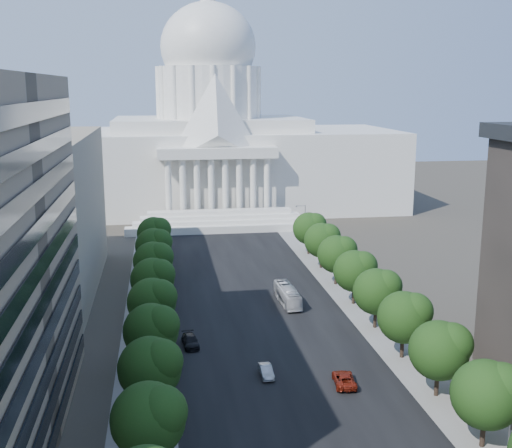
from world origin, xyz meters
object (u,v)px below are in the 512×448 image
car_red (344,379)px  city_bus (287,295)px  car_silver (266,371)px  car_dark_b (190,341)px

car_red → city_bus: 33.22m
car_silver → car_dark_b: size_ratio=0.84×
car_red → city_bus: city_bus is taller
car_dark_b → city_bus: city_bus is taller
car_silver → city_bus: city_bus is taller
car_silver → city_bus: size_ratio=0.39×
car_silver → car_dark_b: 15.42m
car_silver → car_dark_b: bearing=127.4°
car_dark_b → car_red: bearing=-45.7°
car_silver → car_red: car_red is taller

